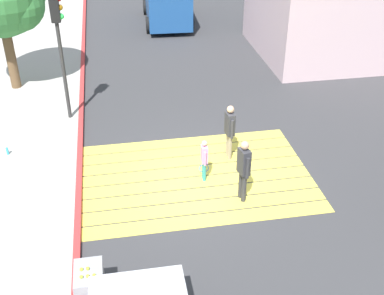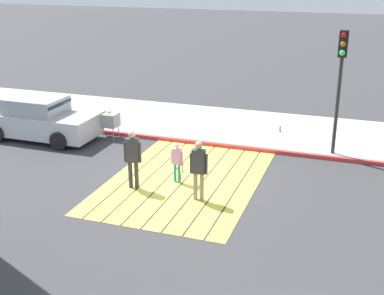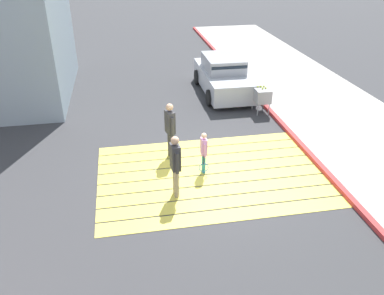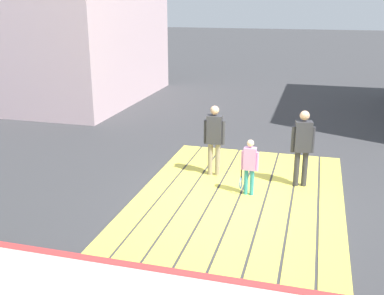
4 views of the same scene
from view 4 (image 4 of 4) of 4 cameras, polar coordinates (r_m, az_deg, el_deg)
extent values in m
plane|color=#38383A|center=(9.99, 5.90, -6.20)|extent=(120.00, 120.00, 0.00)
cube|color=#EAD64C|center=(9.90, 17.03, -7.14)|extent=(6.40, 0.50, 0.01)
cube|color=#EAD64C|center=(9.89, 13.83, -6.88)|extent=(6.40, 0.50, 0.01)
cube|color=#EAD64C|center=(9.90, 10.64, -6.61)|extent=(6.40, 0.50, 0.01)
cube|color=#EAD64C|center=(9.95, 7.47, -6.32)|extent=(6.40, 0.50, 0.01)
cube|color=#EAD64C|center=(10.03, 4.34, -6.01)|extent=(6.40, 0.50, 0.01)
cube|color=#EAD64C|center=(10.14, 1.27, -5.69)|extent=(6.40, 0.50, 0.01)
cube|color=#EAD64C|center=(10.27, -1.71, -5.37)|extent=(6.40, 0.50, 0.01)
cube|color=#EAD64C|center=(10.43, -4.62, -5.03)|extent=(6.40, 0.50, 0.01)
cube|color=#BC3333|center=(7.16, 1.34, -16.09)|extent=(0.16, 40.00, 0.13)
cylinder|color=gray|center=(11.03, 2.29, -1.46)|extent=(0.12, 0.12, 0.81)
cylinder|color=gray|center=(11.01, 3.21, -1.52)|extent=(0.12, 0.12, 0.81)
cube|color=#333338|center=(10.79, 2.81, 2.25)|extent=(0.25, 0.37, 0.68)
sphere|color=tan|center=(10.67, 2.84, 4.66)|extent=(0.21, 0.21, 0.21)
cylinder|color=#333338|center=(10.84, 1.71, 1.96)|extent=(0.09, 0.09, 0.58)
cylinder|color=#333338|center=(10.78, 3.90, 1.85)|extent=(0.09, 0.09, 0.58)
cylinder|color=#333338|center=(10.64, 12.88, -2.60)|extent=(0.13, 0.13, 0.84)
cylinder|color=#333338|center=(10.67, 13.85, -2.61)|extent=(0.13, 0.13, 0.84)
cube|color=#333338|center=(10.42, 13.67, 1.34)|extent=(0.29, 0.40, 0.70)
sphere|color=tan|center=(10.30, 13.86, 3.88)|extent=(0.22, 0.22, 0.22)
cylinder|color=#333338|center=(10.40, 12.49, 1.01)|extent=(0.09, 0.09, 0.59)
cylinder|color=#333338|center=(10.48, 14.79, 0.95)|extent=(0.09, 0.09, 0.59)
cylinder|color=teal|center=(10.03, 6.73, -4.28)|extent=(0.09, 0.09, 0.59)
cylinder|color=teal|center=(10.01, 7.46, -4.36)|extent=(0.09, 0.09, 0.59)
cube|color=#D18CC6|center=(9.83, 7.22, -1.39)|extent=(0.17, 0.26, 0.49)
sphere|color=beige|center=(9.72, 7.30, 0.52)|extent=(0.15, 0.15, 0.15)
cylinder|color=#D18CC6|center=(9.87, 6.29, -1.58)|extent=(0.06, 0.06, 0.42)
cylinder|color=#D18CC6|center=(9.82, 8.12, -1.75)|extent=(0.06, 0.06, 0.42)
cylinder|color=black|center=(10.00, 6.16, -3.06)|extent=(0.03, 0.03, 0.28)
torus|color=blue|center=(10.09, 6.11, -4.36)|extent=(0.28, 0.03, 0.28)
camera|label=1|loc=(12.63, 76.81, 23.16)|focal=46.15mm
camera|label=2|loc=(23.23, -0.38, 23.14)|focal=47.41mm
camera|label=3|loc=(15.66, -30.55, 22.83)|focal=36.67mm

